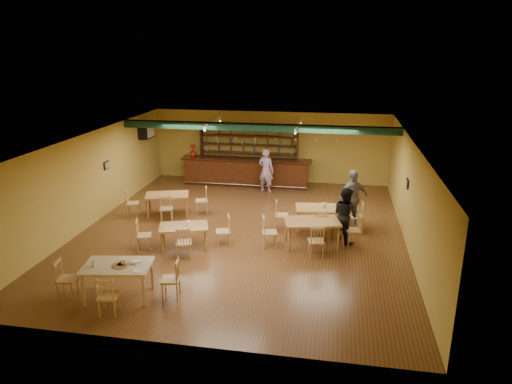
% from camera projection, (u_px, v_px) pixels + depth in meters
% --- Properties ---
extents(floor, '(12.00, 12.00, 0.00)m').
position_uv_depth(floor, '(242.00, 231.00, 14.92)').
color(floor, '#553618').
rests_on(floor, ground).
extents(ceiling_beam, '(10.00, 0.30, 0.25)m').
position_uv_depth(ceiling_beam, '(257.00, 127.00, 16.69)').
color(ceiling_beam, black).
rests_on(ceiling_beam, ceiling).
extents(track_rail_left, '(0.05, 2.50, 0.05)m').
position_uv_depth(track_rail_left, '(213.00, 121.00, 17.54)').
color(track_rail_left, silver).
rests_on(track_rail_left, ceiling).
extents(track_rail_right, '(0.05, 2.50, 0.05)m').
position_uv_depth(track_rail_right, '(298.00, 124.00, 17.00)').
color(track_rail_right, silver).
rests_on(track_rail_right, ceiling).
extents(ac_unit, '(0.34, 0.70, 0.48)m').
position_uv_depth(ac_unit, '(146.00, 131.00, 18.96)').
color(ac_unit, silver).
rests_on(ac_unit, wall_left).
extents(picture_left, '(0.04, 0.34, 0.28)m').
position_uv_depth(picture_left, '(106.00, 165.00, 16.18)').
color(picture_left, black).
rests_on(picture_left, wall_left).
extents(picture_right, '(0.04, 0.34, 0.28)m').
position_uv_depth(picture_right, '(407.00, 184.00, 14.06)').
color(picture_right, black).
rests_on(picture_right, wall_right).
extents(bar_counter, '(5.47, 0.85, 1.13)m').
position_uv_depth(bar_counter, '(246.00, 172.00, 19.74)').
color(bar_counter, '#38150B').
rests_on(bar_counter, ground).
extents(back_bar_hutch, '(4.23, 0.40, 2.28)m').
position_uv_depth(back_bar_hutch, '(249.00, 155.00, 20.16)').
color(back_bar_hutch, '#38150B').
rests_on(back_bar_hutch, ground).
extents(poinsettia, '(0.38, 0.38, 0.53)m').
position_uv_depth(poinsettia, '(193.00, 151.00, 19.87)').
color(poinsettia, red).
rests_on(poinsettia, bar_counter).
extents(dining_table_a, '(1.65, 1.26, 0.73)m').
position_uv_depth(dining_table_a, '(168.00, 204.00, 16.34)').
color(dining_table_a, '#A27439').
rests_on(dining_table_a, ground).
extents(dining_table_b, '(1.58, 1.05, 0.75)m').
position_uv_depth(dining_table_b, '(319.00, 218.00, 14.99)').
color(dining_table_b, '#A27439').
rests_on(dining_table_b, ground).
extents(dining_table_c, '(1.57, 1.21, 0.69)m').
position_uv_depth(dining_table_c, '(184.00, 237.00, 13.62)').
color(dining_table_c, '#A27439').
rests_on(dining_table_c, ground).
extents(dining_table_d, '(1.75, 1.29, 0.79)m').
position_uv_depth(dining_table_d, '(312.00, 233.00, 13.75)').
color(dining_table_d, '#A27439').
rests_on(dining_table_d, ground).
extents(near_table, '(1.68, 1.22, 0.82)m').
position_uv_depth(near_table, '(119.00, 281.00, 10.93)').
color(near_table, tan).
rests_on(near_table, ground).
extents(pizza_tray, '(0.53, 0.53, 0.01)m').
position_uv_depth(pizza_tray, '(121.00, 265.00, 10.79)').
color(pizza_tray, silver).
rests_on(pizza_tray, near_table).
extents(parmesan_shaker, '(0.08, 0.08, 0.11)m').
position_uv_depth(parmesan_shaker, '(93.00, 264.00, 10.72)').
color(parmesan_shaker, '#EAE5C6').
rests_on(parmesan_shaker, near_table).
extents(napkin_stack, '(0.25, 0.23, 0.03)m').
position_uv_depth(napkin_stack, '(137.00, 261.00, 10.95)').
color(napkin_stack, white).
rests_on(napkin_stack, near_table).
extents(pizza_server, '(0.33, 0.12, 0.00)m').
position_uv_depth(pizza_server, '(129.00, 264.00, 10.81)').
color(pizza_server, silver).
rests_on(pizza_server, pizza_tray).
extents(side_plate, '(0.25, 0.25, 0.01)m').
position_uv_depth(side_plate, '(138.00, 271.00, 10.50)').
color(side_plate, white).
rests_on(side_plate, near_table).
extents(patron_bar, '(0.75, 0.60, 1.78)m').
position_uv_depth(patron_bar, '(266.00, 170.00, 18.70)').
color(patron_bar, '#814698').
rests_on(patron_bar, ground).
extents(patron_right_a, '(1.01, 1.03, 1.68)m').
position_uv_depth(patron_right_a, '(345.00, 215.00, 13.96)').
color(patron_right_a, black).
rests_on(patron_right_a, ground).
extents(patron_right_b, '(1.15, 0.95, 1.83)m').
position_uv_depth(patron_right_b, '(353.00, 198.00, 15.27)').
color(patron_right_b, gray).
rests_on(patron_right_b, ground).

